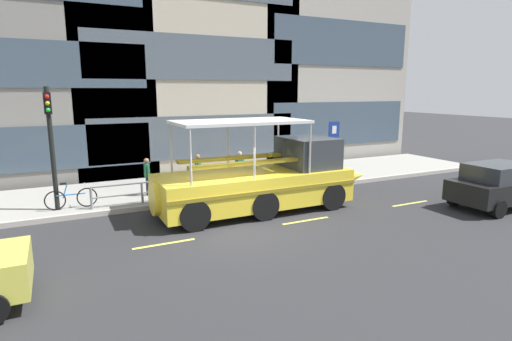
{
  "coord_description": "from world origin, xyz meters",
  "views": [
    {
      "loc": [
        -4.95,
        -11.65,
        4.32
      ],
      "look_at": [
        1.86,
        2.14,
        1.3
      ],
      "focal_mm": 28.73,
      "sensor_mm": 36.0,
      "label": 1
    }
  ],
  "objects_px": {
    "traffic_light_pole": "(51,137)",
    "duck_tour_boat": "(266,180)",
    "leaned_bicycle": "(71,198)",
    "pedestrian_near_stern": "(147,173)",
    "pedestrian_near_bow": "(285,161)",
    "pedestrian_mid_left": "(240,165)",
    "pedestrian_mid_right": "(198,169)",
    "background_car_west": "(501,185)",
    "parking_sign": "(333,140)"
  },
  "relations": [
    {
      "from": "parking_sign",
      "to": "leaned_bicycle",
      "type": "relative_size",
      "value": 1.55
    },
    {
      "from": "traffic_light_pole",
      "to": "leaned_bicycle",
      "type": "xyz_separation_m",
      "value": [
        0.46,
        -0.03,
        -2.2
      ]
    },
    {
      "from": "pedestrian_mid_left",
      "to": "background_car_west",
      "type": "bearing_deg",
      "value": -40.87
    },
    {
      "from": "traffic_light_pole",
      "to": "leaned_bicycle",
      "type": "distance_m",
      "value": 2.25
    },
    {
      "from": "pedestrian_near_bow",
      "to": "background_car_west",
      "type": "bearing_deg",
      "value": -51.41
    },
    {
      "from": "parking_sign",
      "to": "pedestrian_mid_left",
      "type": "bearing_deg",
      "value": 175.48
    },
    {
      "from": "leaned_bicycle",
      "to": "pedestrian_mid_right",
      "type": "bearing_deg",
      "value": 6.77
    },
    {
      "from": "leaned_bicycle",
      "to": "pedestrian_mid_right",
      "type": "height_order",
      "value": "pedestrian_mid_right"
    },
    {
      "from": "leaned_bicycle",
      "to": "pedestrian_mid_left",
      "type": "xyz_separation_m",
      "value": [
        6.74,
        0.43,
        0.57
      ]
    },
    {
      "from": "pedestrian_near_bow",
      "to": "pedestrian_mid_left",
      "type": "height_order",
      "value": "pedestrian_mid_left"
    },
    {
      "from": "traffic_light_pole",
      "to": "pedestrian_mid_right",
      "type": "height_order",
      "value": "traffic_light_pole"
    },
    {
      "from": "parking_sign",
      "to": "pedestrian_near_stern",
      "type": "relative_size",
      "value": 1.8
    },
    {
      "from": "parking_sign",
      "to": "leaned_bicycle",
      "type": "xyz_separation_m",
      "value": [
        -11.41,
        -0.06,
        -1.46
      ]
    },
    {
      "from": "pedestrian_near_bow",
      "to": "pedestrian_mid_right",
      "type": "xyz_separation_m",
      "value": [
        -4.15,
        0.08,
        -0.0
      ]
    },
    {
      "from": "pedestrian_near_stern",
      "to": "parking_sign",
      "type": "bearing_deg",
      "value": -4.39
    },
    {
      "from": "duck_tour_boat",
      "to": "pedestrian_near_stern",
      "type": "bearing_deg",
      "value": 138.23
    },
    {
      "from": "parking_sign",
      "to": "pedestrian_mid_right",
      "type": "bearing_deg",
      "value": 175.41
    },
    {
      "from": "duck_tour_boat",
      "to": "pedestrian_mid_left",
      "type": "height_order",
      "value": "duck_tour_boat"
    },
    {
      "from": "background_car_west",
      "to": "pedestrian_near_stern",
      "type": "bearing_deg",
      "value": 149.09
    },
    {
      "from": "background_car_west",
      "to": "pedestrian_near_bow",
      "type": "bearing_deg",
      "value": 128.59
    },
    {
      "from": "pedestrian_near_bow",
      "to": "background_car_west",
      "type": "xyz_separation_m",
      "value": [
        5.37,
        -6.73,
        -0.25
      ]
    },
    {
      "from": "duck_tour_boat",
      "to": "pedestrian_mid_right",
      "type": "distance_m",
      "value": 3.5
    },
    {
      "from": "traffic_light_pole",
      "to": "parking_sign",
      "type": "height_order",
      "value": "traffic_light_pole"
    },
    {
      "from": "leaned_bicycle",
      "to": "pedestrian_near_stern",
      "type": "height_order",
      "value": "pedestrian_near_stern"
    },
    {
      "from": "pedestrian_mid_right",
      "to": "background_car_west",
      "type": "relative_size",
      "value": 0.38
    },
    {
      "from": "traffic_light_pole",
      "to": "pedestrian_mid_left",
      "type": "relative_size",
      "value": 2.73
    },
    {
      "from": "duck_tour_boat",
      "to": "pedestrian_mid_right",
      "type": "xyz_separation_m",
      "value": [
        -1.58,
        3.13,
        0.02
      ]
    },
    {
      "from": "traffic_light_pole",
      "to": "duck_tour_boat",
      "type": "distance_m",
      "value": 7.59
    },
    {
      "from": "leaned_bicycle",
      "to": "duck_tour_boat",
      "type": "bearing_deg",
      "value": -21.4
    },
    {
      "from": "background_car_west",
      "to": "leaned_bicycle",
      "type": "bearing_deg",
      "value": 156.67
    },
    {
      "from": "parking_sign",
      "to": "background_car_west",
      "type": "xyz_separation_m",
      "value": [
        3.02,
        -6.28,
        -1.16
      ]
    },
    {
      "from": "background_car_west",
      "to": "parking_sign",
      "type": "bearing_deg",
      "value": 115.64
    },
    {
      "from": "pedestrian_mid_right",
      "to": "background_car_west",
      "type": "bearing_deg",
      "value": -35.55
    },
    {
      "from": "parking_sign",
      "to": "pedestrian_mid_left",
      "type": "height_order",
      "value": "parking_sign"
    },
    {
      "from": "pedestrian_near_stern",
      "to": "background_car_west",
      "type": "height_order",
      "value": "pedestrian_near_stern"
    },
    {
      "from": "parking_sign",
      "to": "duck_tour_boat",
      "type": "height_order",
      "value": "duck_tour_boat"
    },
    {
      "from": "pedestrian_mid_left",
      "to": "background_car_west",
      "type": "relative_size",
      "value": 0.38
    },
    {
      "from": "duck_tour_boat",
      "to": "pedestrian_near_stern",
      "type": "relative_size",
      "value": 5.83
    },
    {
      "from": "parking_sign",
      "to": "pedestrian_near_bow",
      "type": "bearing_deg",
      "value": 169.35
    },
    {
      "from": "leaned_bicycle",
      "to": "pedestrian_near_bow",
      "type": "distance_m",
      "value": 9.09
    },
    {
      "from": "pedestrian_near_stern",
      "to": "duck_tour_boat",
      "type": "bearing_deg",
      "value": -41.77
    },
    {
      "from": "pedestrian_mid_left",
      "to": "pedestrian_near_bow",
      "type": "bearing_deg",
      "value": 1.8
    },
    {
      "from": "parking_sign",
      "to": "pedestrian_mid_right",
      "type": "distance_m",
      "value": 6.59
    },
    {
      "from": "pedestrian_near_bow",
      "to": "pedestrian_mid_right",
      "type": "height_order",
      "value": "pedestrian_near_bow"
    },
    {
      "from": "duck_tour_boat",
      "to": "pedestrian_near_stern",
      "type": "xyz_separation_m",
      "value": [
        -3.65,
        3.26,
        -0.01
      ]
    },
    {
      "from": "pedestrian_near_bow",
      "to": "pedestrian_mid_left",
      "type": "relative_size",
      "value": 0.99
    },
    {
      "from": "duck_tour_boat",
      "to": "pedestrian_mid_left",
      "type": "distance_m",
      "value": 2.98
    },
    {
      "from": "traffic_light_pole",
      "to": "pedestrian_near_bow",
      "type": "relative_size",
      "value": 2.76
    },
    {
      "from": "pedestrian_near_bow",
      "to": "pedestrian_near_stern",
      "type": "height_order",
      "value": "pedestrian_near_bow"
    },
    {
      "from": "pedestrian_mid_right",
      "to": "traffic_light_pole",
      "type": "bearing_deg",
      "value": -174.08
    }
  ]
}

